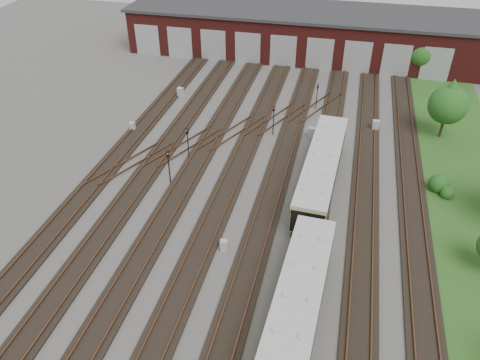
# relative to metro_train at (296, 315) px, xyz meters

# --- Properties ---
(ground) EXTENTS (120.00, 120.00, 0.00)m
(ground) POSITION_rel_metro_train_xyz_m (-6.00, 9.79, -1.93)
(ground) COLOR #413E3D
(ground) RESTS_ON ground
(track_network) EXTENTS (30.40, 70.00, 0.33)m
(track_network) POSITION_rel_metro_train_xyz_m (-6.17, 10.37, -1.82)
(track_network) COLOR black
(track_network) RESTS_ON ground
(maintenance_shed) EXTENTS (51.00, 12.50, 6.35)m
(maintenance_shed) POSITION_rel_metro_train_xyz_m (-6.01, 49.76, 1.28)
(maintenance_shed) COLOR #541715
(maintenance_shed) RESTS_ON ground
(grass_verge) EXTENTS (8.00, 55.00, 0.05)m
(grass_verge) POSITION_rel_metro_train_xyz_m (13.00, 19.79, -1.90)
(grass_verge) COLOR #244517
(grass_verge) RESTS_ON ground
(metro_train) EXTENTS (3.43, 47.21, 3.12)m
(metro_train) POSITION_rel_metro_train_xyz_m (0.00, 0.00, 0.00)
(metro_train) COLOR black
(metro_train) RESTS_ON ground
(signal_mast_0) EXTENTS (0.33, 0.32, 3.35)m
(signal_mast_0) POSITION_rel_metro_train_xyz_m (-13.31, 13.66, 0.23)
(signal_mast_0) COLOR black
(signal_mast_0) RESTS_ON ground
(signal_mast_1) EXTENTS (0.29, 0.27, 3.29)m
(signal_mast_1) POSITION_rel_metro_train_xyz_m (-13.01, 18.02, 0.17)
(signal_mast_1) COLOR black
(signal_mast_1) RESTS_ON ground
(signal_mast_2) EXTENTS (0.28, 0.27, 3.31)m
(signal_mast_2) POSITION_rel_metro_train_xyz_m (-5.83, 24.61, 0.17)
(signal_mast_2) COLOR black
(signal_mast_2) RESTS_ON ground
(signal_mast_3) EXTENTS (0.24, 0.22, 3.09)m
(signal_mast_3) POSITION_rel_metro_train_xyz_m (-2.04, 31.72, 0.03)
(signal_mast_3) COLOR black
(signal_mast_3) RESTS_ON ground
(relay_cabinet_0) EXTENTS (0.58, 0.49, 0.95)m
(relay_cabinet_0) POSITION_rel_metro_train_xyz_m (-20.75, 21.93, -1.46)
(relay_cabinet_0) COLOR #A8ABAD
(relay_cabinet_0) RESTS_ON ground
(relay_cabinet_1) EXTENTS (0.76, 0.67, 1.12)m
(relay_cabinet_1) POSITION_rel_metro_train_xyz_m (-18.60, 31.26, -1.37)
(relay_cabinet_1) COLOR #A8ABAD
(relay_cabinet_1) RESTS_ON ground
(relay_cabinet_2) EXTENTS (0.65, 0.58, 0.93)m
(relay_cabinet_2) POSITION_rel_metro_train_xyz_m (-6.26, 6.34, -1.46)
(relay_cabinet_2) COLOR #A8ABAD
(relay_cabinet_2) RESTS_ON ground
(relay_cabinet_3) EXTENTS (0.69, 0.58, 1.13)m
(relay_cabinet_3) POSITION_rel_metro_train_xyz_m (-1.78, 24.99, -1.36)
(relay_cabinet_3) COLOR #A8ABAD
(relay_cabinet_3) RESTS_ON ground
(relay_cabinet_4) EXTENTS (0.72, 0.61, 1.15)m
(relay_cabinet_4) POSITION_rel_metro_train_xyz_m (4.75, 28.19, -1.36)
(relay_cabinet_4) COLOR #A8ABAD
(relay_cabinet_4) RESTS_ON ground
(tree_0) EXTENTS (3.20, 3.20, 5.31)m
(tree_0) POSITION_rel_metro_train_xyz_m (10.00, 44.79, 1.48)
(tree_0) COLOR #322016
(tree_0) RESTS_ON ground
(tree_1) EXTENTS (3.94, 3.94, 6.54)m
(tree_1) POSITION_rel_metro_train_xyz_m (11.40, 28.29, 2.27)
(tree_1) COLOR #322016
(tree_1) RESTS_ON ground
(bush_0) EXTENTS (1.21, 1.21, 1.21)m
(bush_0) POSITION_rel_metro_train_xyz_m (10.91, 17.35, -1.32)
(bush_0) COLOR #1D4E16
(bush_0) RESTS_ON ground
(bush_1) EXTENTS (1.78, 1.78, 1.78)m
(bush_1) POSITION_rel_metro_train_xyz_m (10.26, 18.30, -1.04)
(bush_1) COLOR #1D4E16
(bush_1) RESTS_ON ground
(bush_2) EXTENTS (1.19, 1.19, 1.19)m
(bush_2) POSITION_rel_metro_train_xyz_m (14.78, 38.33, -1.33)
(bush_2) COLOR #1D4E16
(bush_2) RESTS_ON ground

